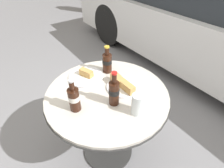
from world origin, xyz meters
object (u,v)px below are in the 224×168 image
Objects in this scene: cola_bottle_center at (107,62)px; lunch_plate_near at (122,85)px; bistro_table at (107,107)px; cola_bottle_left at (74,98)px; cola_bottle_right at (114,92)px; drinking_glass at (137,105)px; parked_car at (211,18)px; lunch_plate_far at (86,76)px.

cola_bottle_center reaches higher than lunch_plate_near.
lunch_plate_near is (0.02, 0.11, 0.16)m from bistro_table.
cola_bottle_right is (0.09, 0.21, 0.01)m from cola_bottle_left.
drinking_glass is at bearing -13.21° from cola_bottle_center.
lunch_plate_near is 0.05× the size of parked_car.
lunch_plate_far is at bearing -172.77° from bistro_table.
cola_bottle_left is 0.35m from lunch_plate_near.
cola_bottle_center is 0.83× the size of lunch_plate_far.
parked_car is (-0.57, 2.07, -0.13)m from cola_bottle_right.
drinking_glass is 0.47m from lunch_plate_far.
cola_bottle_right is at bearing -57.56° from lunch_plate_near.
cola_bottle_left is 1.03× the size of cola_bottle_center.
bistro_table is 0.25m from cola_bottle_right.
cola_bottle_right reaches higher than cola_bottle_center.
cola_bottle_left is at bearing -60.48° from cola_bottle_center.
lunch_plate_near is at bearing 88.51° from cola_bottle_left.
lunch_plate_far is (-0.24, -0.14, -0.01)m from lunch_plate_near.
parked_car reaches higher than cola_bottle_center.
lunch_plate_near is at bearing 78.90° from bistro_table.
cola_bottle_center is 1.93m from parked_car.
drinking_glass is at bearing 7.86° from lunch_plate_far.
lunch_plate_near is at bearing -7.57° from cola_bottle_center.
bistro_table is 0.19m from lunch_plate_near.
cola_bottle_right reaches higher than bistro_table.
cola_bottle_right is at bearing 1.15° from lunch_plate_far.
cola_bottle_right is 0.05× the size of parked_car.
lunch_plate_far is at bearing -98.99° from cola_bottle_center.
lunch_plate_far is at bearing -83.37° from parked_car.
drinking_glass is 0.24m from lunch_plate_near.
drinking_glass is at bearing -18.53° from lunch_plate_near.
drinking_glass is (0.23, 0.27, -0.02)m from cola_bottle_left.
cola_bottle_right is 0.17m from lunch_plate_near.
drinking_glass is 0.61× the size of lunch_plate_near.
cola_bottle_left is at bearing -86.83° from bistro_table.
bistro_table is 6.13× the size of drinking_glass.
cola_bottle_center is at bearing 81.01° from lunch_plate_far.
parked_car reaches higher than drinking_glass.
cola_bottle_center is 0.45m from drinking_glass.
drinking_glass is at bearing 22.78° from cola_bottle_right.
drinking_glass is (0.24, 0.04, 0.20)m from bistro_table.
drinking_glass is 0.53× the size of lunch_plate_far.
lunch_plate_near is (0.22, -0.03, -0.06)m from cola_bottle_center.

